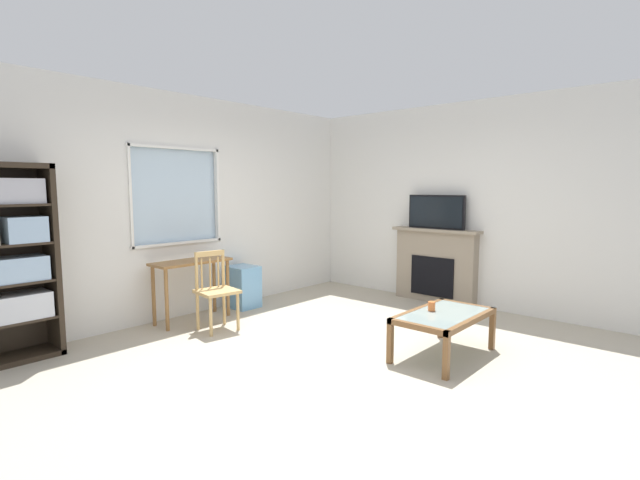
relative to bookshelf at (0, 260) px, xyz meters
name	(u,v)px	position (x,y,z in m)	size (l,w,h in m)	color
ground	(327,355)	(2.15, -2.11, -0.97)	(6.46, 5.71, 0.02)	#B2A893
wall_back_with_window	(190,207)	(2.16, 0.24, 0.41)	(5.46, 0.15, 2.78)	silver
wall_right	(458,205)	(4.94, -2.11, 0.43)	(0.12, 4.91, 2.78)	silver
bookshelf	(0,260)	(0.00, 0.00, 0.00)	(0.90, 0.38, 1.85)	#2D2319
desk_under_window	(192,272)	(1.93, -0.11, -0.36)	(0.95, 0.39, 0.75)	olive
wooden_chair	(216,290)	(1.91, -0.62, -0.50)	(0.47, 0.45, 0.90)	tan
plastic_drawer_unit	(243,287)	(2.76, -0.06, -0.68)	(0.35, 0.40, 0.57)	#72ADDB
fireplace	(435,265)	(4.78, -1.87, -0.44)	(0.26, 1.28, 1.05)	gray
tv	(436,212)	(4.76, -1.87, 0.32)	(0.06, 0.84, 0.47)	black
coffee_table	(444,319)	(2.87, -2.97, -0.60)	(1.05, 0.61, 0.43)	#8C9E99
sippy_cup	(432,306)	(2.86, -2.84, -0.49)	(0.07, 0.07, 0.09)	orange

